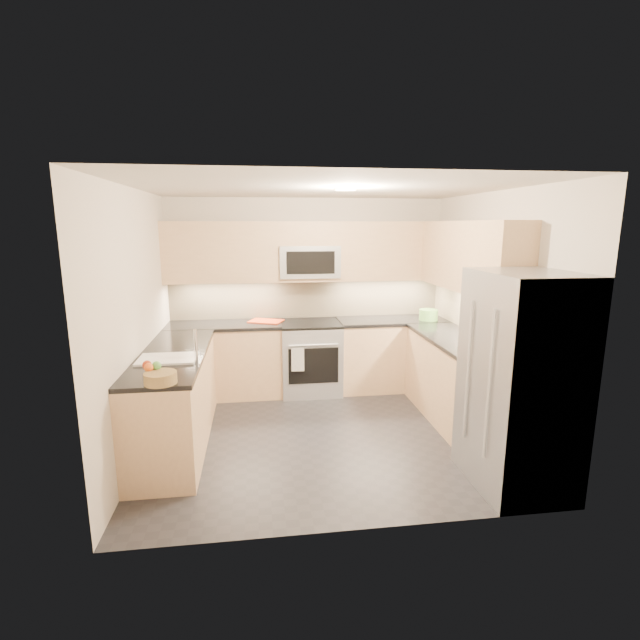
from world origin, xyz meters
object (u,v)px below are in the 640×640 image
(microwave, at_px, (309,261))
(cutting_board, at_px, (266,321))
(gas_range, at_px, (310,358))
(refrigerator, at_px, (520,382))
(utensil_bowl, at_px, (429,315))
(fruit_basket, at_px, (161,378))

(microwave, bearing_deg, cutting_board, -175.70)
(gas_range, distance_m, cutting_board, 0.75)
(microwave, bearing_deg, gas_range, -90.00)
(refrigerator, relative_size, utensil_bowl, 7.51)
(fruit_basket, bearing_deg, microwave, 58.29)
(fruit_basket, bearing_deg, gas_range, 56.85)
(microwave, xyz_separation_m, fruit_basket, (-1.43, -2.32, -0.71))
(cutting_board, bearing_deg, fruit_basket, -110.89)
(gas_range, relative_size, fruit_basket, 3.64)
(cutting_board, xyz_separation_m, fruit_basket, (-0.87, -2.27, 0.04))
(refrigerator, xyz_separation_m, cutting_board, (-2.01, 2.51, 0.05))
(utensil_bowl, distance_m, cutting_board, 2.11)
(cutting_board, distance_m, fruit_basket, 2.43)
(gas_range, relative_size, cutting_board, 2.23)
(cutting_board, bearing_deg, utensil_bowl, -4.95)
(utensil_bowl, bearing_deg, microwave, 171.72)
(gas_range, distance_m, utensil_bowl, 1.64)
(utensil_bowl, bearing_deg, fruit_basket, -144.87)
(refrigerator, relative_size, fruit_basket, 7.19)
(gas_range, distance_m, microwave, 1.25)
(microwave, bearing_deg, refrigerator, -60.38)
(cutting_board, bearing_deg, microwave, 4.30)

